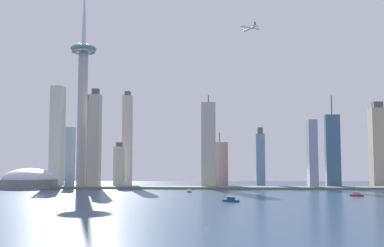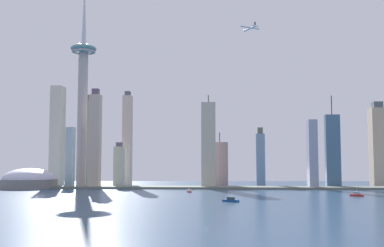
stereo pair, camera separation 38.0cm
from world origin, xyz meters
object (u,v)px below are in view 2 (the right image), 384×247
(stadium_dome, at_px, (29,181))
(skyscraper_4, at_px, (57,135))
(skyscraper_1, at_px, (312,154))
(skyscraper_10, at_px, (88,141))
(skyscraper_6, at_px, (333,151))
(boat_2, at_px, (231,200))
(skyscraper_12, at_px, (209,145))
(airplane, at_px, (250,28))
(skyscraper_8, at_px, (378,146))
(boat_1, at_px, (357,195))
(observation_tower, at_px, (83,87))
(skyscraper_7, at_px, (70,157))
(skyscraper_9, at_px, (220,164))
(boat_0, at_px, (189,191))
(skyscraper_2, at_px, (95,140))
(skyscraper_5, at_px, (119,166))
(skyscraper_3, at_px, (260,158))
(skyscraper_11, at_px, (127,140))

(stadium_dome, bearing_deg, skyscraper_4, 89.22)
(skyscraper_1, distance_m, skyscraper_4, 431.23)
(stadium_dome, distance_m, skyscraper_10, 142.24)
(skyscraper_1, xyz_separation_m, skyscraper_6, (36.45, 28.62, 5.47))
(stadium_dome, height_order, boat_2, stadium_dome)
(skyscraper_12, bearing_deg, airplane, -47.21)
(skyscraper_8, relative_size, boat_1, 9.09)
(observation_tower, bearing_deg, skyscraper_7, 130.58)
(skyscraper_1, relative_size, skyscraper_7, 1.06)
(skyscraper_10, distance_m, boat_1, 467.83)
(observation_tower, bearing_deg, skyscraper_10, 100.05)
(skyscraper_9, relative_size, skyscraper_10, 0.56)
(stadium_dome, relative_size, skyscraper_7, 0.86)
(observation_tower, distance_m, skyscraper_12, 215.49)
(skyscraper_9, height_order, boat_0, skyscraper_9)
(skyscraper_12, bearing_deg, skyscraper_4, 162.22)
(skyscraper_2, xyz_separation_m, skyscraper_4, (-95.17, 107.75, 13.82))
(skyscraper_7, xyz_separation_m, boat_0, (201.69, -140.89, -46.25))
(skyscraper_7, height_order, boat_2, skyscraper_7)
(skyscraper_7, bearing_deg, skyscraper_8, 5.70)
(stadium_dome, height_order, skyscraper_7, skyscraper_7)
(skyscraper_2, xyz_separation_m, skyscraper_5, (26.21, 51.41, -38.64))
(stadium_dome, xyz_separation_m, skyscraper_4, (1.55, 113.45, 74.12))
(observation_tower, relative_size, boat_0, 32.80)
(boat_2, bearing_deg, skyscraper_5, 147.29)
(observation_tower, distance_m, skyscraper_9, 248.49)
(observation_tower, bearing_deg, skyscraper_6, 2.29)
(skyscraper_5, relative_size, skyscraper_10, 0.45)
(skyscraper_1, relative_size, skyscraper_2, 0.68)
(skyscraper_3, distance_m, skyscraper_9, 80.40)
(skyscraper_10, xyz_separation_m, boat_2, (238.84, -345.42, -73.31))
(skyscraper_12, height_order, boat_0, skyscraper_12)
(observation_tower, distance_m, boat_0, 255.54)
(skyscraper_1, xyz_separation_m, skyscraper_8, (127.50, 96.69, 16.00))
(skyscraper_2, height_order, skyscraper_8, skyscraper_2)
(skyscraper_2, distance_m, skyscraper_11, 93.93)
(skyscraper_5, relative_size, boat_0, 6.99)
(observation_tower, height_order, skyscraper_5, observation_tower)
(airplane, bearing_deg, observation_tower, 45.45)
(skyscraper_11, height_order, boat_0, skyscraper_11)
(skyscraper_9, bearing_deg, skyscraper_4, 171.94)
(boat_0, height_order, boat_2, boat_0)
(skyscraper_3, bearing_deg, skyscraper_10, 179.83)
(boat_0, relative_size, boat_1, 0.66)
(skyscraper_5, relative_size, skyscraper_11, 0.45)
(observation_tower, relative_size, skyscraper_1, 3.28)
(skyscraper_2, xyz_separation_m, airplane, (230.11, -42.37, 155.06))
(skyscraper_8, distance_m, skyscraper_10, 491.85)
(boat_1, bearing_deg, skyscraper_7, -179.58)
(skyscraper_5, distance_m, boat_1, 375.06)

